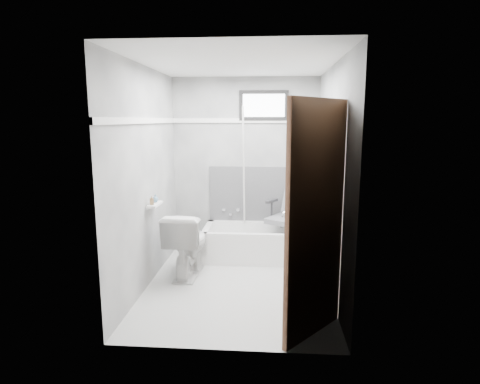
# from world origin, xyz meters

# --- Properties ---
(floor) EXTENTS (2.60, 2.60, 0.00)m
(floor) POSITION_xyz_m (0.00, 0.00, 0.00)
(floor) COLOR silver
(floor) RESTS_ON ground
(ceiling) EXTENTS (2.60, 2.60, 0.00)m
(ceiling) POSITION_xyz_m (0.00, 0.00, 2.40)
(ceiling) COLOR silver
(ceiling) RESTS_ON floor
(wall_back) EXTENTS (2.00, 0.02, 2.40)m
(wall_back) POSITION_xyz_m (0.00, 1.30, 1.20)
(wall_back) COLOR slate
(wall_back) RESTS_ON floor
(wall_front) EXTENTS (2.00, 0.02, 2.40)m
(wall_front) POSITION_xyz_m (0.00, -1.30, 1.20)
(wall_front) COLOR slate
(wall_front) RESTS_ON floor
(wall_left) EXTENTS (0.02, 2.60, 2.40)m
(wall_left) POSITION_xyz_m (-1.00, 0.00, 1.20)
(wall_left) COLOR slate
(wall_left) RESTS_ON floor
(wall_right) EXTENTS (0.02, 2.60, 2.40)m
(wall_right) POSITION_xyz_m (1.00, 0.00, 1.20)
(wall_right) COLOR slate
(wall_right) RESTS_ON floor
(bathtub) EXTENTS (1.50, 0.70, 0.42)m
(bathtub) POSITION_xyz_m (0.23, 0.93, 0.21)
(bathtub) COLOR white
(bathtub) RESTS_ON floor
(office_chair) EXTENTS (0.73, 0.73, 0.93)m
(office_chair) POSITION_xyz_m (0.58, 0.98, 0.58)
(office_chair) COLOR slate
(office_chair) RESTS_ON bathtub
(toilet) EXTENTS (0.48, 0.80, 0.76)m
(toilet) POSITION_xyz_m (-0.62, 0.27, 0.38)
(toilet) COLOR silver
(toilet) RESTS_ON floor
(door) EXTENTS (0.78, 0.78, 2.00)m
(door) POSITION_xyz_m (0.98, -1.28, 1.00)
(door) COLOR brown
(door) RESTS_ON floor
(window) EXTENTS (0.66, 0.04, 0.40)m
(window) POSITION_xyz_m (0.25, 1.29, 2.02)
(window) COLOR black
(window) RESTS_ON wall_back
(backerboard) EXTENTS (1.50, 0.02, 0.78)m
(backerboard) POSITION_xyz_m (0.25, 1.29, 0.80)
(backerboard) COLOR #4C4C4F
(backerboard) RESTS_ON wall_back
(trim_back) EXTENTS (2.00, 0.02, 0.06)m
(trim_back) POSITION_xyz_m (0.00, 1.29, 1.82)
(trim_back) COLOR white
(trim_back) RESTS_ON wall_back
(trim_left) EXTENTS (0.02, 2.60, 0.06)m
(trim_left) POSITION_xyz_m (-0.99, 0.00, 1.82)
(trim_left) COLOR white
(trim_left) RESTS_ON wall_left
(pole) EXTENTS (0.02, 0.45, 1.91)m
(pole) POSITION_xyz_m (-0.00, 1.06, 1.05)
(pole) COLOR silver
(pole) RESTS_ON bathtub
(shelf) EXTENTS (0.10, 0.32, 0.02)m
(shelf) POSITION_xyz_m (-0.93, 0.05, 0.90)
(shelf) COLOR white
(shelf) RESTS_ON wall_left
(soap_bottle_a) EXTENTS (0.05, 0.05, 0.10)m
(soap_bottle_a) POSITION_xyz_m (-0.94, -0.03, 0.97)
(soap_bottle_a) COLOR olive
(soap_bottle_a) RESTS_ON shelf
(soap_bottle_b) EXTENTS (0.09, 0.09, 0.09)m
(soap_bottle_b) POSITION_xyz_m (-0.94, 0.11, 0.96)
(soap_bottle_b) COLOR slate
(soap_bottle_b) RESTS_ON shelf
(faucet) EXTENTS (0.26, 0.10, 0.16)m
(faucet) POSITION_xyz_m (-0.20, 1.27, 0.55)
(faucet) COLOR silver
(faucet) RESTS_ON wall_back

